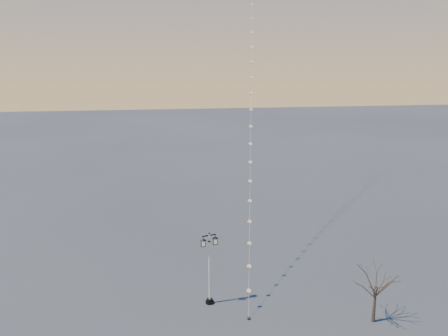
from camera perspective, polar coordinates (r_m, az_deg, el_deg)
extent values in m
plane|color=#444445|center=(30.78, 2.83, -20.70)|extent=(300.00, 300.00, 0.00)
cylinder|color=black|center=(33.67, -1.90, -17.24)|extent=(0.62, 0.62, 0.18)
cylinder|color=black|center=(33.58, -1.90, -17.00)|extent=(0.44, 0.44, 0.16)
cylinder|color=white|center=(32.31, -1.94, -12.89)|extent=(0.14, 0.14, 5.22)
cylinder|color=black|center=(31.47, -1.97, -9.63)|extent=(0.22, 0.22, 0.07)
cube|color=black|center=(31.30, -1.97, -8.88)|extent=(1.04, 0.33, 0.07)
sphere|color=black|center=(31.25, -1.98, -8.65)|extent=(0.16, 0.16, 0.16)
pyramid|color=black|center=(31.21, -2.78, -9.29)|extent=(0.49, 0.49, 0.16)
cube|color=beige|center=(31.34, -2.77, -9.87)|extent=(0.29, 0.29, 0.38)
cube|color=black|center=(31.43, -2.76, -10.22)|extent=(0.33, 0.33, 0.04)
pyramid|color=black|center=(31.53, -1.18, -9.03)|extent=(0.49, 0.49, 0.16)
cube|color=beige|center=(31.66, -1.17, -9.61)|extent=(0.29, 0.29, 0.38)
cube|color=black|center=(31.74, -1.17, -9.96)|extent=(0.33, 0.33, 0.04)
cone|color=#3B2E23|center=(32.77, 19.21, -16.96)|extent=(0.26, 0.26, 2.18)
cylinder|color=#392C22|center=(31.88, 3.25, -19.16)|extent=(0.20, 0.20, 0.20)
cylinder|color=black|center=(31.86, 3.25, -19.12)|extent=(0.03, 0.03, 0.25)
cone|color=orange|center=(45.23, 3.67, 15.85)|extent=(0.08, 0.08, 0.28)
cylinder|color=white|center=(31.61, 3.26, -18.39)|extent=(0.02, 0.02, 0.81)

